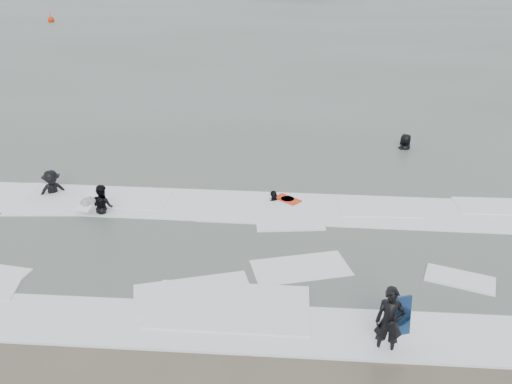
# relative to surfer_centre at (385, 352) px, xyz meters

# --- Properties ---
(ground) EXTENTS (320.00, 320.00, 0.00)m
(ground) POSITION_rel_surfer_centre_xyz_m (-3.49, 1.08, 0.00)
(ground) COLOR brown
(ground) RESTS_ON ground
(sea) EXTENTS (320.00, 320.00, 0.00)m
(sea) POSITION_rel_surfer_centre_xyz_m (-3.49, 81.08, 0.06)
(sea) COLOR #47544C
(sea) RESTS_ON ground
(surfer_centre) EXTENTS (0.69, 0.51, 1.73)m
(surfer_centre) POSITION_rel_surfer_centre_xyz_m (0.00, 0.00, 0.00)
(surfer_centre) COLOR black
(surfer_centre) RESTS_ON ground
(surfer_wading) EXTENTS (1.01, 0.96, 1.64)m
(surfer_wading) POSITION_rel_surfer_centre_xyz_m (-8.91, 6.20, 0.00)
(surfer_wading) COLOR black
(surfer_wading) RESTS_ON ground
(surfer_breaker) EXTENTS (1.37, 1.28, 1.85)m
(surfer_breaker) POSITION_rel_surfer_centre_xyz_m (-11.39, 7.54, 0.00)
(surfer_breaker) COLOR black
(surfer_breaker) RESTS_ON ground
(surfer_right_near) EXTENTS (0.96, 0.89, 1.58)m
(surfer_right_near) POSITION_rel_surfer_centre_xyz_m (-2.97, 7.72, 0.00)
(surfer_right_near) COLOR black
(surfer_right_near) RESTS_ON ground
(surfer_right_far) EXTENTS (1.09, 1.10, 1.92)m
(surfer_right_far) POSITION_rel_surfer_centre_xyz_m (2.93, 14.08, 0.00)
(surfer_right_far) COLOR black
(surfer_right_far) RESTS_ON ground
(surf_foam) EXTENTS (30.03, 9.06, 0.09)m
(surf_foam) POSITION_rel_surfer_centre_xyz_m (-3.49, 4.78, 0.04)
(surf_foam) COLOR white
(surf_foam) RESTS_ON ground
(bodyboards) EXTENTS (10.17, 8.15, 1.25)m
(bodyboards) POSITION_rel_surfer_centre_xyz_m (-3.89, 4.68, 0.50)
(bodyboards) COLOR #10284C
(bodyboards) RESTS_ON ground
(buoy) EXTENTS (1.00, 1.00, 1.65)m
(buoy) POSITION_rel_surfer_centre_xyz_m (-42.10, 71.12, 0.42)
(buoy) COLOR red
(buoy) RESTS_ON ground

